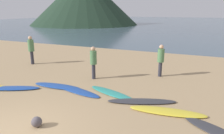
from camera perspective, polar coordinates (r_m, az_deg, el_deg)
ground_plane at (r=14.58m, az=4.23°, el=1.45°), size 120.00×120.00×0.20m
ocean_water at (r=67.32m, az=20.00°, el=11.46°), size 140.00×100.00×0.01m
surfboard_1 at (r=10.21m, az=-25.60°, el=-5.26°), size 2.38×1.49×0.10m
surfboard_2 at (r=9.79m, az=-14.74°, el=-5.08°), size 2.42×0.74×0.09m
surfboard_3 at (r=9.15m, az=-9.87°, el=-6.32°), size 2.70×1.14×0.07m
surfboard_4 at (r=8.75m, az=-0.21°, el=-7.09°), size 2.37×1.25×0.07m
surfboard_5 at (r=8.04m, az=8.18°, el=-9.29°), size 2.60×1.45×0.09m
surfboard_6 at (r=7.45m, az=14.90°, el=-11.72°), size 2.62×0.92×0.09m
surfboard_7 at (r=6.89m, az=26.57°, el=-15.39°), size 2.00×1.51×0.06m
person_0 at (r=10.40m, az=-5.13°, el=1.91°), size 0.33×0.33×1.66m
person_1 at (r=11.04m, az=13.24°, el=2.44°), size 0.34×0.34×1.68m
person_2 at (r=14.28m, az=-21.31°, el=4.96°), size 0.37×0.37×1.82m
beach_rock_near at (r=6.78m, az=-19.98°, el=-13.96°), size 0.32×0.32×0.32m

